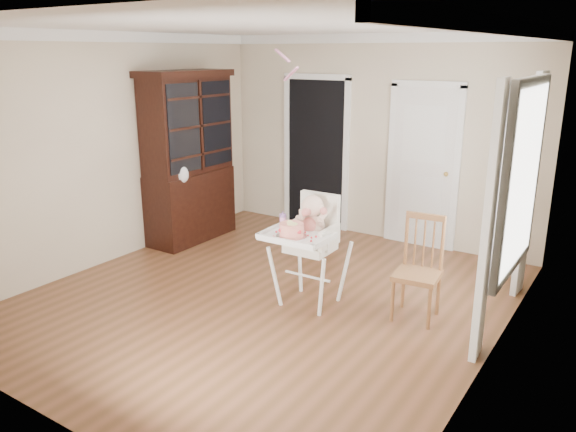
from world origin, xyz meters
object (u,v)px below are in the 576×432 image
Objects in this scene: high_chair at (310,237)px; sippy_cup at (283,220)px; cake at (291,230)px; dining_chair at (418,271)px; china_cabinet at (189,158)px.

high_chair reaches higher than sippy_cup.
high_chair is 3.89× the size of cake.
high_chair reaches higher than cake.
cake is 0.33m from sippy_cup.
high_chair reaches higher than dining_chair.
china_cabinet is (-2.43, 0.88, 0.42)m from high_chair.
cake is (-0.02, -0.31, 0.16)m from high_chair.
high_chair is 0.32m from sippy_cup.
china_cabinet is at bearing 158.60° from high_chair.
cake is 0.13× the size of china_cabinet.
sippy_cup is at bearing -24.27° from china_cabinet.
china_cabinet is (-2.41, 1.19, 0.26)m from cake.
high_chair is at bearing 86.40° from cake.
high_chair is at bearing -168.85° from dining_chair.
dining_chair is (1.02, 0.31, -0.24)m from high_chair.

